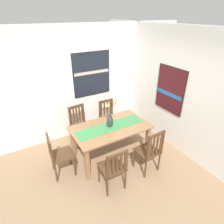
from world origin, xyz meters
name	(u,v)px	position (x,y,z in m)	size (l,w,h in m)	color
ground_plane	(110,177)	(0.00, 0.00, -0.01)	(6.40, 6.40, 0.03)	#8E7051
wall_back	(72,85)	(0.00, 1.86, 1.35)	(6.40, 0.12, 2.70)	silver
wall_side	(187,96)	(1.86, 0.00, 1.35)	(0.12, 6.40, 2.70)	silver
dining_table	(110,131)	(0.33, 0.56, 0.64)	(1.62, 0.93, 0.76)	#8E6642
table_runner	(110,127)	(0.33, 0.56, 0.76)	(1.49, 0.36, 0.01)	#388447
centerpiece_vase	(110,120)	(0.32, 0.57, 0.92)	(0.24, 0.30, 0.76)	#333338
chair_0	(113,168)	(-0.08, -0.25, 0.49)	(0.44, 0.44, 0.91)	#4C301C
chair_1	(80,124)	(-0.05, 1.41, 0.50)	(0.45, 0.45, 0.95)	#4C301C
chair_2	(108,117)	(0.74, 1.38, 0.48)	(0.43, 0.43, 0.92)	#4C301C
chair_3	(59,154)	(-0.81, 0.58, 0.48)	(0.45, 0.45, 0.91)	#4C301C
chair_4	(150,151)	(0.76, -0.23, 0.51)	(0.44, 0.44, 0.98)	#4C301C
painting_on_back_wall	(92,74)	(0.51, 1.79, 1.55)	(0.97, 0.05, 1.08)	black
painting_on_side_wall	(170,90)	(1.79, 0.41, 1.35)	(0.05, 0.79, 1.03)	black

